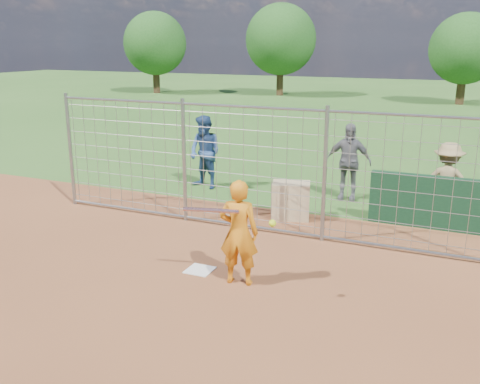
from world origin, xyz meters
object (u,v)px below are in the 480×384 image
at_px(bystander_c, 447,182).
at_px(batter, 239,233).
at_px(bystander_b, 348,162).
at_px(bystander_a, 205,152).
at_px(equipment_bin, 291,201).

bearing_deg(bystander_c, batter, 60.33).
distance_m(bystander_b, bystander_c, 2.40).
bearing_deg(bystander_b, bystander_c, -24.52).
bearing_deg(bystander_a, bystander_b, 23.35).
height_order(batter, bystander_c, bystander_c).
xyz_separation_m(bystander_b, bystander_c, (2.28, -0.77, -0.08)).
distance_m(batter, bystander_b, 5.38).
xyz_separation_m(batter, equipment_bin, (-0.28, 3.41, -0.45)).
distance_m(bystander_a, bystander_b, 3.66).
height_order(bystander_a, equipment_bin, bystander_a).
height_order(batter, bystander_b, bystander_b).
xyz_separation_m(batter, bystander_c, (2.78, 4.59, 0.00)).
bearing_deg(bystander_a, bystander_c, 13.27).
distance_m(bystander_c, equipment_bin, 3.31).
relative_size(batter, bystander_a, 0.90).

